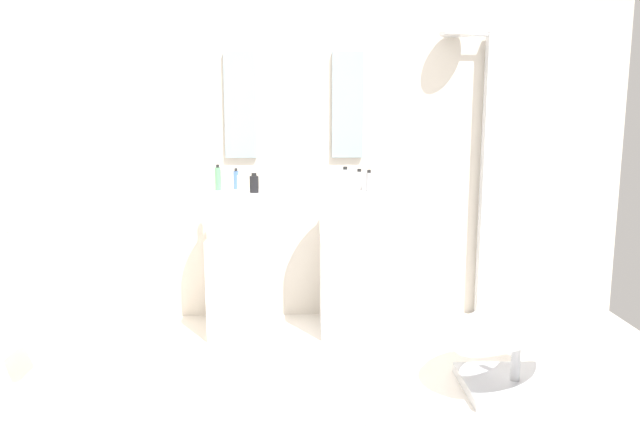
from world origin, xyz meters
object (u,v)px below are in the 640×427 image
Objects in this scene: shower_column at (489,172)px; towel_rack at (17,281)px; soap_bottle_blue at (236,180)px; soap_bottle_white at (359,180)px; pedestal_sink_right at (350,261)px; lounge_chair at (517,330)px; soap_bottle_clear at (345,179)px; soap_bottle_grey at (369,182)px; pedestal_sink_left at (239,262)px; soap_bottle_black at (254,184)px; soap_bottle_green at (218,178)px.

shower_column is 2.16× the size of towel_rack.
shower_column is 1.81m from soap_bottle_blue.
towel_rack is 6.67× the size of soap_bottle_white.
pedestal_sink_right is 0.98× the size of lounge_chair.
towel_rack is (-2.86, -1.17, -0.45)m from shower_column.
soap_bottle_blue is (-0.78, 0.13, 0.55)m from pedestal_sink_right.
soap_bottle_white is (0.09, -0.02, -0.01)m from soap_bottle_clear.
soap_bottle_white is at bearing 120.71° from soap_bottle_grey.
pedestal_sink_right is 7.60× the size of soap_bottle_white.
pedestal_sink_left is 0.55m from soap_bottle_black.
soap_bottle_green is at bearing 175.17° from soap_bottle_grey.
shower_column reaches higher than soap_bottle_grey.
pedestal_sink_left is 6.96× the size of soap_bottle_clear.
soap_bottle_white is (0.71, 0.13, 0.01)m from soap_bottle_black.
pedestal_sink_right is 7.44× the size of soap_bottle_grey.
soap_bottle_white is at bearing 10.23° from soap_bottle_black.
soap_bottle_clear is 0.75m from soap_bottle_blue.
soap_bottle_blue is at bearing 171.13° from soap_bottle_grey.
lounge_chair is 7.57× the size of soap_bottle_grey.
soap_bottle_grey is at bearing 127.35° from lounge_chair.
soap_bottle_black is (-1.47, 0.90, 0.69)m from lounge_chair.
pedestal_sink_left is 7.44× the size of soap_bottle_grey.
soap_bottle_blue is at bearing 170.64° from pedestal_sink_right.
soap_bottle_black reaches higher than towel_rack.
soap_bottle_white is (0.96, 0.01, -0.02)m from soap_bottle_green.
pedestal_sink_left is 0.76m from pedestal_sink_right.
soap_bottle_green reaches higher than lounge_chair.
soap_bottle_clear reaches higher than soap_bottle_grey.
soap_bottle_grey reaches higher than towel_rack.
soap_bottle_blue is at bearing 24.97° from soap_bottle_green.
soap_bottle_grey is at bearing 2.48° from soap_bottle_black.
shower_column is at bearing 9.82° from soap_bottle_clear.
lounge_chair is 1.36m from soap_bottle_grey.
soap_bottle_grey is at bearing -37.68° from soap_bottle_clear.
shower_column reaches higher than pedestal_sink_right.
pedestal_sink_left is at bearing -174.27° from soap_bottle_white.
soap_bottle_clear is 1.09× the size of soap_bottle_white.
soap_bottle_blue is (-0.02, 0.13, 0.55)m from pedestal_sink_left.
pedestal_sink_left is at bearing 179.23° from soap_bottle_grey.
lounge_chair is 8.48× the size of soap_bottle_black.
soap_bottle_blue is (-0.14, 0.17, 0.01)m from soap_bottle_black.
towel_rack reaches higher than lounge_chair.
pedestal_sink_right is at bearing 3.99° from soap_bottle_black.
pedestal_sink_right is 6.96× the size of soap_bottle_clear.
pedestal_sink_right is at bearing -73.65° from soap_bottle_clear.
shower_column is 14.17× the size of soap_bottle_blue.
towel_rack is at bearing -152.93° from soap_bottle_white.
soap_bottle_blue reaches higher than soap_bottle_white.
lounge_chair is at bearing -53.22° from soap_bottle_white.
soap_bottle_grey and soap_bottle_blue have the same top height.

